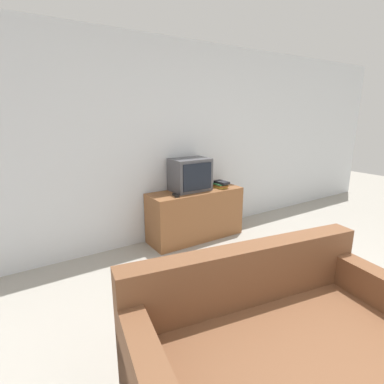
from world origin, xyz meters
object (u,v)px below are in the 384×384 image
Objects in this scene: remote_on_stand at (176,195)px; book_stack at (221,184)px; tv_stand at (195,214)px; couch at (276,357)px; television at (190,175)px.

book_stack is at bearing 3.31° from remote_on_stand.
book_stack is at bearing -9.33° from tv_stand.
remote_on_stand is at bearing 84.56° from couch.
television is 0.48m from book_stack.
television is at bearing 134.95° from tv_stand.
television reaches higher than remote_on_stand.
couch reaches higher than book_stack.
couch is at bearing -112.91° from tv_stand.
couch reaches higher than remote_on_stand.
couch is (-0.92, -2.35, -0.59)m from television.
television reaches higher than couch.
book_stack is (0.38, -0.06, 0.39)m from tv_stand.
book_stack is (1.35, 2.24, 0.43)m from couch.
tv_stand is at bearing 170.67° from book_stack.
remote_on_stand reaches higher than tv_stand.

